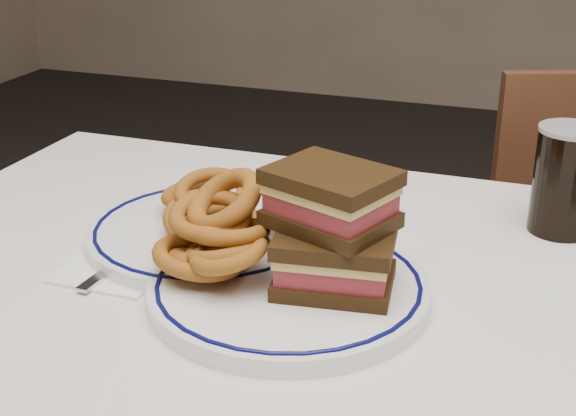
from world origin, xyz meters
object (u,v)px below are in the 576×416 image
(main_plate, at_px, (289,288))
(beer_mug, at_px, (569,179))
(chair_far, at_px, (567,253))
(reuben_sandwich, at_px, (333,229))
(far_plate, at_px, (209,233))

(main_plate, height_order, beer_mug, beer_mug)
(chair_far, xyz_separation_m, reuben_sandwich, (-0.25, -0.81, 0.36))
(beer_mug, bearing_deg, far_plate, -156.11)
(main_plate, distance_m, far_plate, 0.17)
(chair_far, bearing_deg, reuben_sandwich, -107.07)
(far_plate, bearing_deg, reuben_sandwich, -25.42)
(reuben_sandwich, bearing_deg, far_plate, 154.58)
(main_plate, bearing_deg, far_plate, 144.46)
(chair_far, height_order, main_plate, chair_far)
(main_plate, relative_size, reuben_sandwich, 2.01)
(far_plate, bearing_deg, main_plate, -35.54)
(main_plate, relative_size, beer_mug, 2.20)
(main_plate, xyz_separation_m, beer_mug, (0.27, 0.28, 0.06))
(main_plate, bearing_deg, beer_mug, 46.32)
(chair_far, bearing_deg, main_plate, -109.57)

